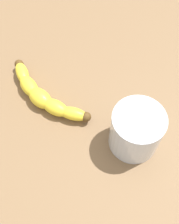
% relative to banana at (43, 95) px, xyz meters
% --- Properties ---
extents(wooden_tabletop, '(1.20, 1.20, 0.03)m').
position_rel_banana_xyz_m(wooden_tabletop, '(0.00, -0.02, -0.03)').
color(wooden_tabletop, brown).
rests_on(wooden_tabletop, ground).
extents(banana, '(0.12, 0.20, 0.04)m').
position_rel_banana_xyz_m(banana, '(0.00, 0.00, 0.00)').
color(banana, yellow).
rests_on(banana, wooden_tabletop).
extents(smoothie_glass, '(0.09, 0.09, 0.09)m').
position_rel_banana_xyz_m(smoothie_glass, '(0.13, -0.15, 0.03)').
color(smoothie_glass, silver).
rests_on(smoothie_glass, wooden_tabletop).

